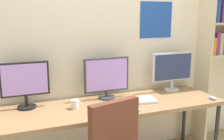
% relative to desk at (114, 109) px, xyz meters
% --- Properties ---
extents(wall_back, '(4.72, 0.11, 2.60)m').
position_rel_desk_xyz_m(wall_back, '(-0.00, 0.42, 0.61)').
color(wall_back, beige).
rests_on(wall_back, ground_plane).
extents(desk, '(2.32, 0.68, 0.74)m').
position_rel_desk_xyz_m(desk, '(0.00, 0.00, 0.00)').
color(desk, '#936D47').
rests_on(desk, ground_plane).
extents(monitor_left, '(0.46, 0.18, 0.46)m').
position_rel_desk_xyz_m(monitor_left, '(-0.84, 0.21, 0.31)').
color(monitor_left, black).
rests_on(monitor_left, desk).
extents(monitor_center, '(0.50, 0.18, 0.45)m').
position_rel_desk_xyz_m(monitor_center, '(0.00, 0.21, 0.29)').
color(monitor_center, '#38383D').
rests_on(monitor_center, desk).
extents(monitor_right, '(0.54, 0.18, 0.46)m').
position_rel_desk_xyz_m(monitor_right, '(0.84, 0.21, 0.31)').
color(monitor_right, silver).
rests_on(monitor_right, desk).
extents(keyboard_main, '(0.32, 0.13, 0.02)m').
position_rel_desk_xyz_m(keyboard_main, '(0.00, -0.23, 0.06)').
color(keyboard_main, silver).
rests_on(keyboard_main, desk).
extents(mouse_left_side, '(0.06, 0.10, 0.03)m').
position_rel_desk_xyz_m(mouse_left_side, '(1.06, -0.24, 0.07)').
color(mouse_left_side, silver).
rests_on(mouse_left_side, desk).
extents(mouse_right_side, '(0.06, 0.10, 0.03)m').
position_rel_desk_xyz_m(mouse_right_side, '(-0.27, -0.14, 0.07)').
color(mouse_right_side, silver).
rests_on(mouse_right_side, desk).
extents(laptop_closed, '(0.35, 0.27, 0.02)m').
position_rel_desk_xyz_m(laptop_closed, '(0.30, -0.01, 0.06)').
color(laptop_closed, silver).
rests_on(laptop_closed, desk).
extents(coffee_mug, '(0.11, 0.08, 0.09)m').
position_rel_desk_xyz_m(coffee_mug, '(-0.40, 0.02, 0.09)').
color(coffee_mug, white).
rests_on(coffee_mug, desk).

